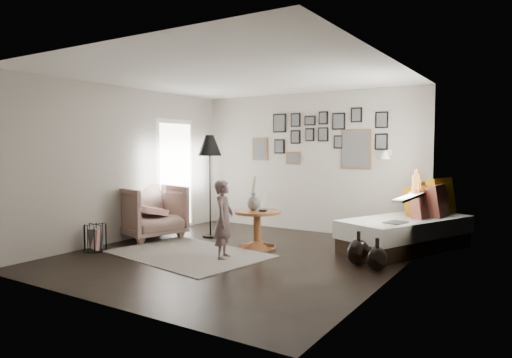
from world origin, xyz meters
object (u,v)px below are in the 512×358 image
Objects in this scene: demijohn_small at (377,259)px; demijohn_large at (358,252)px; magazine_basket at (95,238)px; child at (224,220)px; vase at (253,200)px; daybed at (407,227)px; floor_lamp at (210,149)px; armchair at (150,212)px; pedestal_table at (257,230)px.

demijohn_large is at bearing 157.52° from demijohn_small.
magazine_basket is 2.09m from child.
vase is 1.31× the size of magazine_basket.
vase is at bearing -127.74° from daybed.
floor_lamp is 4.39× the size of magazine_basket.
floor_lamp is (0.81, 0.65, 1.08)m from armchair.
armchair is 0.91× the size of child.
vase is (-0.08, 0.02, 0.48)m from pedestal_table.
armchair reaches higher than pedestal_table.
vase is 0.48× the size of child.
pedestal_table is 0.42× the size of floor_lamp.
vase is at bearing -13.96° from floor_lamp.
child is at bearing -111.60° from daybed.
floor_lamp reaches higher than magazine_basket.
daybed reaches higher than demijohn_large.
daybed is 2.90m from child.
child is at bearing -45.11° from floor_lamp.
armchair is 2.50× the size of magazine_basket.
magazine_basket is 0.37× the size of child.
vase is 1.15× the size of demijohn_large.
floor_lamp is (-3.19, -0.89, 1.21)m from daybed.
daybed is at bearing 28.81° from vase.
pedestal_table is at bearing -14.04° from vase.
floor_lamp is (-1.08, 0.27, 0.79)m from vase.
demijohn_small is at bearing -22.48° from demijohn_large.
pedestal_table is 1.61× the size of demijohn_large.
vase is 2.22m from demijohn_small.
magazine_basket is (-0.81, -1.80, -1.35)m from floor_lamp.
child is (-0.01, -0.86, 0.29)m from pedestal_table.
floor_lamp is at bearing 169.03° from demijohn_small.
magazine_basket is at bearing -114.25° from floor_lamp.
demijohn_small is 2.15m from child.
pedestal_table is 2.35m from daybed.
armchair is 0.57× the size of floor_lamp.
vase is 1.27× the size of demijohn_small.
pedestal_table is at bearing -64.64° from armchair.
magazine_basket is at bearing 89.37° from child.
armchair is at bearing -179.48° from demijohn_small.
demijohn_large is (-0.29, -1.39, -0.16)m from daybed.
armchair is (-1.89, -0.38, -0.29)m from vase.
vase is 2.44m from daybed.
child is (1.96, -0.50, 0.09)m from armchair.
armchair reaches higher than demijohn_small.
daybed is at bearing 30.17° from pedestal_table.
demijohn_large is at bearing 19.42° from magazine_basket.
child reaches higher than pedestal_table.
pedestal_table is at bearing 170.78° from demijohn_small.
daybed is at bearing 78.11° from demijohn_large.
armchair is 4.01m from demijohn_small.
pedestal_table is at bearing -126.37° from daybed.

